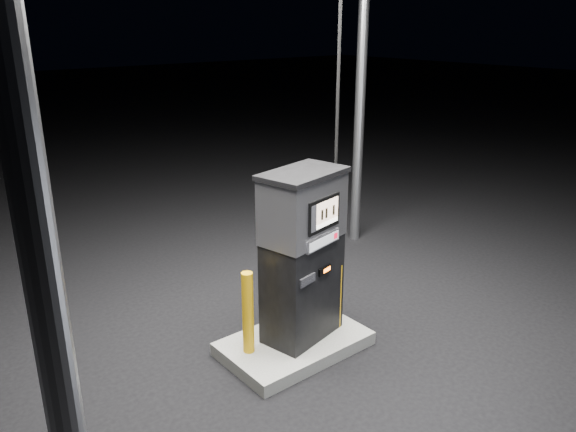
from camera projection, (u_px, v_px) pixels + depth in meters
ground at (294, 349)px, 6.36m from camera, size 80.00×80.00×0.00m
pump_island at (294, 344)px, 6.34m from camera, size 1.60×1.00×0.15m
fuel_dispenser at (303, 254)px, 6.07m from camera, size 1.10×0.75×3.97m
bollard_left at (248, 313)px, 5.91m from camera, size 0.15×0.15×0.93m
bollard_right at (337, 295)px, 6.43m from camera, size 0.12×0.12×0.79m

